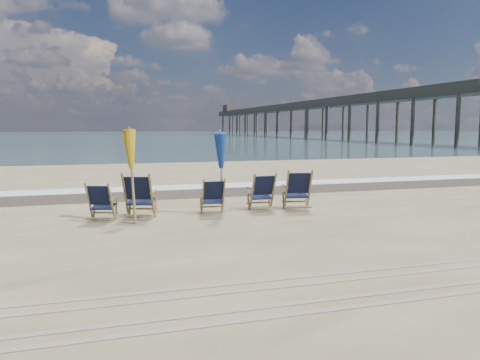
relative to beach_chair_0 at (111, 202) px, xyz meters
The scene contains 12 objects.
ocean 125.39m from the beach_chair_0, 88.68° to the left, with size 400.00×400.00×0.00m, color #38565D.
surf_foam 6.36m from the beach_chair_0, 62.97° to the left, with size 200.00×1.40×0.01m, color silver.
wet_sand_strip 5.07m from the beach_chair_0, 55.22° to the left, with size 200.00×2.60×0.00m, color #42362A.
tire_tracks 6.18m from the beach_chair_0, 62.11° to the right, with size 80.00×1.30×0.01m, color gray, non-canonical shape.
beach_chair_0 is the anchor object (origin of this frame).
beach_chair_1 0.91m from the beach_chair_0, ahead, with size 0.70×0.79×1.10m, color black, non-canonical shape.
beach_chair_2 2.65m from the beach_chair_0, ahead, with size 0.58×0.66×0.91m, color black, non-canonical shape.
beach_chair_3 4.01m from the beach_chair_0, ahead, with size 0.63×0.71×0.99m, color black, non-canonical shape.
beach_chair_4 4.89m from the beach_chair_0, ahead, with size 0.69×0.77×1.07m, color black, non-canonical shape.
umbrella_yellow 1.21m from the beach_chair_0, 21.16° to the right, with size 0.30×0.30×2.07m.
umbrella_blue 2.81m from the beach_chair_0, ahead, with size 0.30×0.30×1.99m.
fishing_pier 82.34m from the beach_chair_0, 60.19° to the left, with size 4.40×140.00×9.30m, color brown, non-canonical shape.
Camera 1 is at (-3.14, -8.08, 2.11)m, focal length 35.00 mm.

